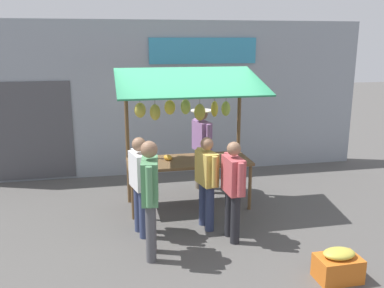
{
  "coord_description": "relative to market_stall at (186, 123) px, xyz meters",
  "views": [
    {
      "loc": [
        1.42,
        7.15,
        2.99
      ],
      "look_at": [
        0.0,
        0.3,
        1.25
      ],
      "focal_mm": 39.39,
      "sensor_mm": 36.0,
      "label": 1
    }
  ],
  "objects": [
    {
      "name": "ground_plane",
      "position": [
        -0.03,
        0.05,
        -1.56
      ],
      "size": [
        40.0,
        40.0,
        0.0
      ],
      "primitive_type": "plane",
      "color": "#514F4C"
    },
    {
      "name": "street_backdrop",
      "position": [
        0.02,
        -2.14,
        0.14
      ],
      "size": [
        9.0,
        0.3,
        3.4
      ],
      "color": "#8C939E",
      "rests_on": "ground"
    },
    {
      "name": "market_stall",
      "position": [
        0.0,
        0.0,
        0.0
      ],
      "size": [
        2.5,
        1.46,
        2.5
      ],
      "color": "brown",
      "rests_on": "ground"
    },
    {
      "name": "vendor_with_sunhat",
      "position": [
        -0.45,
        -0.7,
        -0.55
      ],
      "size": [
        0.44,
        0.7,
        1.69
      ],
      "rotation": [
        0.0,
        0.0,
        1.76
      ],
      "color": "#726656",
      "rests_on": "ground"
    },
    {
      "name": "shopper_in_striped_shirt",
      "position": [
        0.85,
        1.78,
        -0.58
      ],
      "size": [
        0.29,
        0.71,
        1.69
      ],
      "rotation": [
        0.0,
        0.0,
        -1.71
      ],
      "color": "#4C4C51",
      "rests_on": "ground"
    },
    {
      "name": "shopper_in_grey_tee",
      "position": [
        -0.42,
        1.51,
        -0.68
      ],
      "size": [
        0.25,
        0.67,
        1.55
      ],
      "rotation": [
        0.0,
        0.0,
        -1.5
      ],
      "color": "#232328",
      "rests_on": "ground"
    },
    {
      "name": "shopper_with_ponytail",
      "position": [
        -0.13,
        1.02,
        -0.7
      ],
      "size": [
        0.31,
        0.65,
        1.51
      ],
      "rotation": [
        0.0,
        0.0,
        -1.37
      ],
      "color": "navy",
      "rests_on": "ground"
    },
    {
      "name": "shopper_with_shopping_bag",
      "position": [
        0.92,
        1.05,
        -0.66
      ],
      "size": [
        0.32,
        0.66,
        1.57
      ],
      "rotation": [
        0.0,
        0.0,
        -1.35
      ],
      "color": "navy",
      "rests_on": "ground"
    },
    {
      "name": "produce_crate_near",
      "position": [
        -1.41,
        2.86,
        -1.36
      ],
      "size": [
        0.56,
        0.38,
        0.43
      ],
      "color": "#D1661E",
      "rests_on": "ground"
    }
  ]
}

